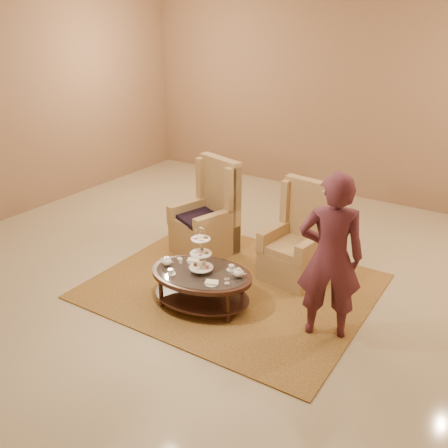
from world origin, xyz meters
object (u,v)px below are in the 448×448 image
Objects in this scene: tea_table at (201,278)px; armchair_right at (298,246)px; armchair_left at (209,222)px; person at (330,258)px.

armchair_right is at bearing 53.81° from tea_table.
armchair_left is 0.74× the size of person.
tea_table is at bearing -108.08° from armchair_right.
person reaches higher than armchair_right.
armchair_left is at bearing -171.16° from armchair_right.
armchair_right is 0.70× the size of person.
armchair_left is 1.06× the size of armchair_right.
tea_table is 0.99× the size of armchair_left.
armchair_left reaches higher than armchair_right.
armchair_right is at bearing -75.19° from person.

